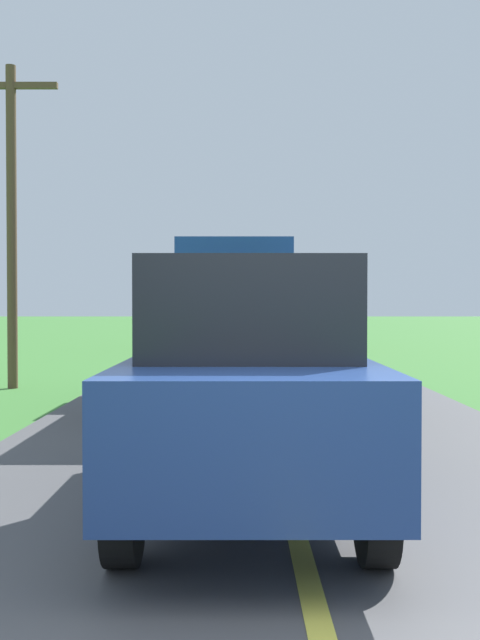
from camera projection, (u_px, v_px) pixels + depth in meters
name	position (u px, v px, depth m)	size (l,w,h in m)	color
banana_truck_near	(228.00, 317.00, 12.45)	(2.38, 5.82, 2.80)	#2D2D30
banana_truck_far	(235.00, 310.00, 28.39)	(2.38, 5.81, 2.80)	#2D2D30
utility_pole_roadside	(8.00, 214.00, 14.30)	(1.86, 0.20, 6.44)	brown
following_car	(244.00, 383.00, 5.58)	(1.74, 4.10, 1.92)	navy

